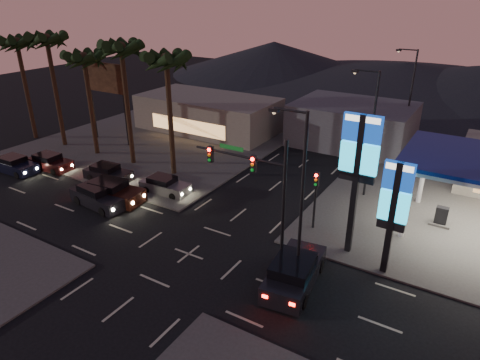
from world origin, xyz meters
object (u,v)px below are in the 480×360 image
Objects in this scene: car_lane_b_mid at (108,173)px; pylon_sign_tall at (359,158)px; pylon_sign_short at (394,202)px; car_lane_a_rear at (15,165)px; suv_station at (294,272)px; car_lane_b_rear at (50,162)px; car_lane_a_mid at (112,192)px; car_lane_b_front at (165,186)px; car_lane_a_front at (99,196)px; traffic_signal_mast at (257,180)px.

pylon_sign_tall is at bearing 0.12° from car_lane_b_mid.
car_lane_b_mid is (-24.05, 0.96, -4.00)m from pylon_sign_short.
car_lane_a_rear is 28.70m from suv_station.
car_lane_b_rear is (-6.52, -1.00, 0.02)m from car_lane_b_mid.
car_lane_b_rear reaches higher than car_lane_b_mid.
car_lane_a_rear is (-11.98, -0.48, -0.10)m from car_lane_a_mid.
pylon_sign_short is 1.57× the size of car_lane_b_mid.
car_lane_b_rear is at bearing 45.26° from car_lane_a_rear.
car_lane_b_front is at bearing 158.87° from suv_station.
car_lane_a_front is at bearing -2.71° from car_lane_a_rear.
car_lane_a_front is at bearing -104.87° from car_lane_a_mid.
suv_station is (16.95, -1.13, 0.07)m from car_lane_a_front.
pylon_sign_short is at bearing 43.71° from suv_station.
car_lane_b_rear is at bearing -171.33° from car_lane_b_mid.
car_lane_a_mid is at bearing -171.59° from pylon_sign_tall.
pylon_sign_short is 1.25× the size of suv_station.
traffic_signal_mast is at bearing -3.49° from car_lane_a_mid.
car_lane_a_front is (-20.98, -2.72, -3.89)m from pylon_sign_short.
car_lane_a_front is 0.98× the size of car_lane_a_mid.
suv_station is at bearing -136.29° from pylon_sign_short.
car_lane_b_front is at bearing 177.79° from pylon_sign_tall.
car_lane_a_front is at bearing -172.61° from pylon_sign_short.
traffic_signal_mast is at bearing -0.78° from car_lane_a_rear.
pylon_sign_tall reaches higher than car_lane_b_mid.
car_lane_a_rear is 1.03× the size of car_lane_b_mid.
pylon_sign_tall is 1.96× the size of car_lane_a_rear.
car_lane_b_mid is (-21.55, -0.04, -5.74)m from pylon_sign_tall.
pylon_sign_tall is 1.12× the size of traffic_signal_mast.
car_lane_b_rear is at bearing 171.83° from suv_station.
car_lane_b_front is 5.94m from car_lane_b_mid.
car_lane_b_front is at bearing 6.28° from car_lane_b_mid.
pylon_sign_tall is 3.20m from pylon_sign_short.
car_lane_b_mid is at bearing 141.65° from car_lane_a_mid.
car_lane_a_front reaches higher than car_lane_b_front.
traffic_signal_mast is 1.42× the size of suv_station.
pylon_sign_short is 1.32× the size of car_lane_a_mid.
suv_station reaches higher than car_lane_b_mid.
pylon_sign_tall is 19.67m from car_lane_a_front.
car_lane_a_mid is at bearing -127.78° from car_lane_b_front.
pylon_sign_tall is 16.69m from car_lane_b_front.
car_lane_a_rear is at bearing -174.01° from pylon_sign_tall.
car_lane_a_mid is (-20.71, -1.69, -3.88)m from pylon_sign_short.
traffic_signal_mast is 1.54× the size of car_lane_a_front.
car_lane_a_rear is 9.18m from car_lane_b_mid.
pylon_sign_short is 1.53× the size of car_lane_a_rear.
traffic_signal_mast reaches higher than pylon_sign_short.
pylon_sign_short reaches higher than car_lane_b_mid.
car_lane_b_rear reaches higher than car_lane_b_front.
suv_station is (3.21, -1.34, -4.39)m from traffic_signal_mast.
pylon_sign_short is 24.40m from car_lane_b_mid.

